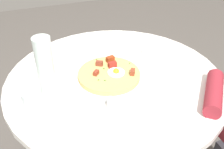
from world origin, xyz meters
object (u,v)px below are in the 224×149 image
object	(u,v)px
salt_shaker	(111,103)
knife	(72,55)
breakfast_pizza	(109,74)
dining_table	(115,106)
water_glass	(32,102)
water_bottle	(45,67)
bread_plate	(156,51)
fork	(65,57)
pizza_plate	(109,77)

from	to	relation	value
salt_shaker	knife	bearing A→B (deg)	-172.97
knife	breakfast_pizza	bearing A→B (deg)	13.10
dining_table	water_glass	bearing A→B (deg)	-73.70
water_glass	water_bottle	xyz separation A→B (m)	(-0.11, 0.08, 0.08)
breakfast_pizza	bread_plate	bearing A→B (deg)	114.99
water_glass	salt_shaker	world-z (taller)	water_glass
knife	water_glass	world-z (taller)	water_glass
fork	water_glass	distance (m)	0.42
water_bottle	salt_shaker	xyz separation A→B (m)	(0.19, 0.21, -0.10)
pizza_plate	breakfast_pizza	bearing A→B (deg)	118.48
breakfast_pizza	water_glass	world-z (taller)	water_glass
breakfast_pizza	water_bottle	world-z (taller)	water_bottle
fork	knife	size ratio (longest dim) A/B	1.00
bread_plate	salt_shaker	distance (m)	0.51
dining_table	breakfast_pizza	size ratio (longest dim) A/B	3.54
water_bottle	salt_shaker	distance (m)	0.30
dining_table	knife	bearing A→B (deg)	-150.55
knife	water_bottle	xyz separation A→B (m)	(0.26, -0.16, 0.12)
bread_plate	water_bottle	xyz separation A→B (m)	(0.15, -0.59, 0.12)
pizza_plate	water_bottle	bearing A→B (deg)	-88.83
fork	dining_table	bearing A→B (deg)	23.96
fork	water_bottle	bearing A→B (deg)	-37.17
breakfast_pizza	water_glass	xyz separation A→B (m)	(0.12, -0.35, 0.03)
pizza_plate	salt_shaker	bearing A→B (deg)	-17.22
pizza_plate	water_glass	bearing A→B (deg)	-71.95
bread_plate	fork	distance (m)	0.48
water_glass	water_bottle	world-z (taller)	water_bottle
bread_plate	water_glass	bearing A→B (deg)	-68.55
pizza_plate	breakfast_pizza	world-z (taller)	breakfast_pizza
breakfast_pizza	water_glass	size ratio (longest dim) A/B	2.82
pizza_plate	water_bottle	size ratio (longest dim) A/B	1.30
knife	water_glass	size ratio (longest dim) A/B	1.79
dining_table	water_glass	xyz separation A→B (m)	(0.11, -0.38, 0.22)
bread_plate	water_glass	size ratio (longest dim) A/B	1.60
fork	knife	world-z (taller)	same
bread_plate	water_bottle	distance (m)	0.62
water_glass	water_bottle	distance (m)	0.16
fork	salt_shaker	distance (m)	0.45
fork	water_glass	world-z (taller)	water_glass
dining_table	water_bottle	distance (m)	0.43
breakfast_pizza	pizza_plate	bearing A→B (deg)	-61.52
fork	water_glass	size ratio (longest dim) A/B	1.79
pizza_plate	fork	bearing A→B (deg)	-148.62
dining_table	bread_plate	distance (m)	0.37
pizza_plate	fork	world-z (taller)	pizza_plate
breakfast_pizza	bread_plate	world-z (taller)	breakfast_pizza
fork	breakfast_pizza	bearing A→B (deg)	20.01
dining_table	fork	xyz separation A→B (m)	(-0.25, -0.18, 0.18)
knife	water_bottle	world-z (taller)	water_bottle
fork	salt_shaker	size ratio (longest dim) A/B	3.37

